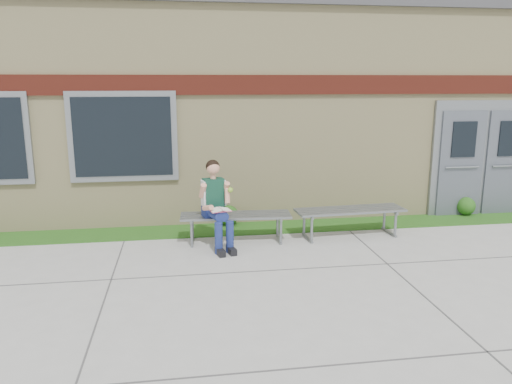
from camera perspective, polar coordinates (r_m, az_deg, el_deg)
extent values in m
plane|color=#9E9E99|center=(7.00, 8.75, -10.02)|extent=(80.00, 80.00, 0.00)
cube|color=#215015|center=(9.36, 4.04, -3.95)|extent=(16.00, 0.80, 0.02)
cube|color=beige|center=(12.33, 0.69, 9.48)|extent=(16.00, 6.00, 4.00)
cube|color=#3F3F42|center=(12.39, 0.72, 19.22)|extent=(16.20, 6.20, 0.20)
cube|color=maroon|center=(9.33, 3.78, 12.13)|extent=(16.00, 0.06, 0.35)
cube|color=slate|center=(9.22, -14.94, 6.12)|extent=(1.90, 0.08, 1.60)
cube|color=black|center=(9.18, -14.97, 6.10)|extent=(1.70, 0.04, 1.40)
cube|color=slate|center=(11.01, 24.50, 3.52)|extent=(2.20, 0.08, 2.30)
cube|color=#525862|center=(10.72, 22.35, 2.95)|extent=(0.92, 0.06, 2.10)
cube|color=#525862|center=(11.26, 26.73, 2.97)|extent=(0.92, 0.06, 2.10)
cube|color=slate|center=(8.39, -2.32, -2.68)|extent=(1.87, 0.62, 0.04)
cube|color=slate|center=(8.42, -7.31, -4.51)|extent=(0.07, 0.51, 0.42)
cube|color=slate|center=(8.57, 2.61, -4.11)|extent=(0.07, 0.51, 0.42)
cube|color=slate|center=(8.83, 10.70, -2.02)|extent=(1.94, 0.64, 0.04)
cube|color=slate|center=(8.68, 5.85, -3.90)|extent=(0.08, 0.53, 0.43)
cube|color=slate|center=(9.17, 15.15, -3.38)|extent=(0.08, 0.53, 0.43)
cube|color=navy|center=(8.29, -4.89, -2.21)|extent=(0.40, 0.32, 0.16)
cube|color=#113E2D|center=(8.19, -4.89, -0.08)|extent=(0.37, 0.27, 0.47)
sphere|color=tan|center=(8.10, -4.93, 2.74)|extent=(0.26, 0.26, 0.22)
sphere|color=black|center=(8.12, -4.97, 2.91)|extent=(0.27, 0.27, 0.23)
cylinder|color=navy|center=(8.01, -4.99, -2.58)|extent=(0.25, 0.46, 0.15)
cylinder|color=navy|center=(8.06, -3.72, -2.46)|extent=(0.25, 0.46, 0.15)
cylinder|color=navy|center=(7.88, -4.29, -5.28)|extent=(0.12, 0.12, 0.51)
cylinder|color=navy|center=(7.93, -3.00, -5.14)|extent=(0.12, 0.12, 0.51)
cube|color=black|center=(7.88, -4.10, -6.86)|extent=(0.16, 0.28, 0.10)
cube|color=black|center=(7.93, -2.82, -6.71)|extent=(0.16, 0.28, 0.10)
cylinder|color=tan|center=(8.07, -6.11, 0.14)|extent=(0.14, 0.24, 0.27)
cylinder|color=tan|center=(8.18, -3.47, 0.36)|extent=(0.14, 0.24, 0.27)
cube|color=white|center=(7.89, -4.10, -2.02)|extent=(0.36, 0.29, 0.02)
cube|color=#BA4567|center=(7.90, -4.10, -2.10)|extent=(0.36, 0.30, 0.01)
sphere|color=#8AC133|center=(8.05, -2.94, 0.25)|extent=(0.09, 0.09, 0.09)
sphere|color=#215015|center=(9.37, -3.16, -2.67)|extent=(0.38, 0.38, 0.38)
sphere|color=#215015|center=(10.91, 22.88, -1.49)|extent=(0.36, 0.36, 0.36)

